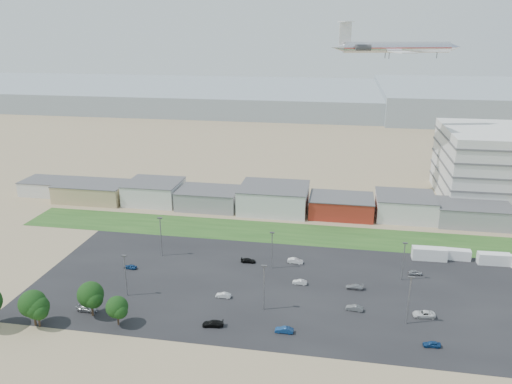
% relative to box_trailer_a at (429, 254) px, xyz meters
% --- Properties ---
extents(ground, '(700.00, 700.00, 0.00)m').
position_rel_box_trailer_a_xyz_m(ground, '(-39.16, -41.05, -1.63)').
color(ground, '#8D7659').
rests_on(ground, ground).
extents(parking_lot, '(120.00, 50.00, 0.01)m').
position_rel_box_trailer_a_xyz_m(parking_lot, '(-34.16, -21.05, -1.63)').
color(parking_lot, black).
rests_on(parking_lot, ground).
extents(grass_strip, '(160.00, 16.00, 0.02)m').
position_rel_box_trailer_a_xyz_m(grass_strip, '(-39.16, 10.95, -1.62)').
color(grass_strip, '#21491B').
rests_on(grass_strip, ground).
extents(hills_backdrop, '(700.00, 200.00, 9.00)m').
position_rel_box_trailer_a_xyz_m(hills_backdrop, '(0.84, 273.95, 2.87)').
color(hills_backdrop, gray).
rests_on(hills_backdrop, ground).
extents(building_row, '(170.00, 20.00, 8.00)m').
position_rel_box_trailer_a_xyz_m(building_row, '(-56.16, 29.95, 2.37)').
color(building_row, silver).
rests_on(building_row, ground).
extents(box_trailer_a, '(8.77, 2.93, 3.26)m').
position_rel_box_trailer_a_xyz_m(box_trailer_a, '(0.00, 0.00, 0.00)').
color(box_trailer_a, silver).
rests_on(box_trailer_a, ground).
extents(box_trailer_b, '(7.33, 2.51, 2.72)m').
position_rel_box_trailer_a_xyz_m(box_trailer_b, '(6.86, 1.41, -0.27)').
color(box_trailer_b, silver).
rests_on(box_trailer_b, ground).
extents(box_trailer_c, '(8.01, 2.79, 2.97)m').
position_rel_box_trailer_a_xyz_m(box_trailer_c, '(15.82, -0.00, -0.15)').
color(box_trailer_c, silver).
rests_on(box_trailer_c, ground).
extents(tree_left, '(5.86, 5.86, 8.79)m').
position_rel_box_trailer_a_xyz_m(tree_left, '(-83.22, -45.65, 2.76)').
color(tree_left, black).
rests_on(tree_left, ground).
extents(tree_mid, '(5.20, 5.20, 7.80)m').
position_rel_box_trailer_a_xyz_m(tree_mid, '(-82.15, -45.89, 2.27)').
color(tree_mid, black).
rests_on(tree_mid, ground).
extents(tree_right, '(5.82, 5.82, 8.74)m').
position_rel_box_trailer_a_xyz_m(tree_right, '(-73.52, -40.28, 2.74)').
color(tree_right, black).
rests_on(tree_right, ground).
extents(tree_near, '(4.79, 4.79, 7.19)m').
position_rel_box_trailer_a_xyz_m(tree_near, '(-66.70, -42.55, 1.96)').
color(tree_near, black).
rests_on(tree_near, ground).
extents(lightpole_front_l, '(1.17, 0.49, 9.96)m').
position_rel_box_trailer_a_xyz_m(lightpole_front_l, '(-69.80, -31.19, 3.35)').
color(lightpole_front_l, slate).
rests_on(lightpole_front_l, ground).
extents(lightpole_front_m, '(1.23, 0.51, 10.43)m').
position_rel_box_trailer_a_xyz_m(lightpole_front_m, '(-38.50, -31.63, 3.58)').
color(lightpole_front_m, slate).
rests_on(lightpole_front_m, ground).
extents(lightpole_front_r, '(1.25, 0.52, 10.65)m').
position_rel_box_trailer_a_xyz_m(lightpole_front_r, '(-8.94, -31.80, 3.69)').
color(lightpole_front_r, slate).
rests_on(lightpole_front_r, ground).
extents(lightpole_back_l, '(1.27, 0.53, 10.77)m').
position_rel_box_trailer_a_xyz_m(lightpole_back_l, '(-69.39, -9.97, 3.75)').
color(lightpole_back_l, slate).
rests_on(lightpole_back_l, ground).
extents(lightpole_back_m, '(1.15, 0.48, 9.76)m').
position_rel_box_trailer_a_xyz_m(lightpole_back_m, '(-39.65, -12.12, 3.25)').
color(lightpole_back_m, slate).
rests_on(lightpole_back_m, ground).
extents(lightpole_back_r, '(1.14, 0.48, 9.69)m').
position_rel_box_trailer_a_xyz_m(lightpole_back_r, '(-8.08, -12.80, 3.21)').
color(lightpole_back_r, slate).
rests_on(lightpole_back_r, ground).
extents(airliner, '(50.30, 40.11, 13.07)m').
position_rel_box_trailer_a_xyz_m(airliner, '(-7.85, 53.81, 49.78)').
color(airliner, silver).
extents(parked_car_0, '(4.87, 2.69, 1.29)m').
position_rel_box_trailer_a_xyz_m(parked_car_0, '(-5.15, -28.59, -0.99)').
color(parked_car_0, silver).
rests_on(parked_car_0, ground).
extents(parked_car_1, '(3.80, 1.76, 1.20)m').
position_rel_box_trailer_a_xyz_m(parked_car_1, '(-19.39, -28.62, -1.03)').
color(parked_car_1, '#595B5E').
rests_on(parked_car_1, ground).
extents(parked_car_2, '(3.38, 1.54, 1.12)m').
position_rel_box_trailer_a_xyz_m(parked_car_2, '(-5.10, -39.08, -1.07)').
color(parked_car_2, navy).
rests_on(parked_car_2, ground).
extents(parked_car_3, '(4.49, 2.29, 1.25)m').
position_rel_box_trailer_a_xyz_m(parked_car_3, '(-47.65, -39.70, -1.01)').
color(parked_car_3, black).
rests_on(parked_car_3, ground).
extents(parked_car_4, '(3.44, 1.30, 1.12)m').
position_rel_box_trailer_a_xyz_m(parked_car_4, '(-48.25, -28.27, -1.07)').
color(parked_car_4, silver).
rests_on(parked_car_4, ground).
extents(parked_car_5, '(3.35, 1.60, 1.11)m').
position_rel_box_trailer_a_xyz_m(parked_car_5, '(-74.56, -18.65, -1.08)').
color(parked_car_5, navy).
rests_on(parked_car_5, ground).
extents(parked_car_6, '(3.88, 1.71, 1.11)m').
position_rel_box_trailer_a_xyz_m(parked_car_6, '(-46.09, -10.03, -1.08)').
color(parked_car_6, black).
rests_on(parked_car_6, ground).
extents(parked_car_7, '(3.43, 1.30, 1.12)m').
position_rel_box_trailer_a_xyz_m(parked_car_7, '(-31.97, -19.19, -1.07)').
color(parked_car_7, silver).
rests_on(parked_car_7, ground).
extents(parked_car_8, '(3.53, 1.76, 1.16)m').
position_rel_box_trailer_a_xyz_m(parked_car_8, '(-4.57, -9.57, -1.05)').
color(parked_car_8, '#A5A5AA').
rests_on(parked_car_8, ground).
extents(parked_car_10, '(4.50, 1.97, 1.29)m').
position_rel_box_trailer_a_xyz_m(parked_car_10, '(-75.51, -38.92, -0.99)').
color(parked_car_10, '#A5A5AA').
rests_on(parked_car_10, ground).
extents(parked_car_11, '(4.08, 1.69, 1.31)m').
position_rel_box_trailer_a_xyz_m(parked_car_11, '(-34.10, -8.31, -0.98)').
color(parked_car_11, silver).
rests_on(parked_car_11, ground).
extents(parked_car_12, '(4.08, 1.70, 1.18)m').
position_rel_box_trailer_a_xyz_m(parked_car_12, '(-19.32, -19.22, -1.04)').
color(parked_car_12, '#A5A5AA').
rests_on(parked_car_12, ground).
extents(parked_car_13, '(3.68, 1.29, 1.21)m').
position_rel_box_trailer_a_xyz_m(parked_car_13, '(-33.18, -39.39, -1.03)').
color(parked_car_13, navy).
rests_on(parked_car_13, ground).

